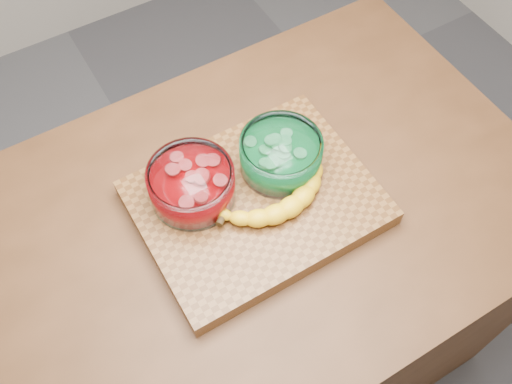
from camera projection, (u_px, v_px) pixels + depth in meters
ground at (256, 345)px, 1.90m from camera, size 3.50×3.50×0.00m
counter at (256, 294)px, 1.52m from camera, size 1.20×0.80×0.90m
cutting_board at (256, 203)px, 1.12m from camera, size 0.45×0.35×0.04m
bowl_red at (192, 185)px, 1.07m from camera, size 0.16×0.16×0.08m
bowl_green at (281, 155)px, 1.11m from camera, size 0.16×0.16×0.08m
banana at (278, 194)px, 1.09m from camera, size 0.28×0.14×0.04m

